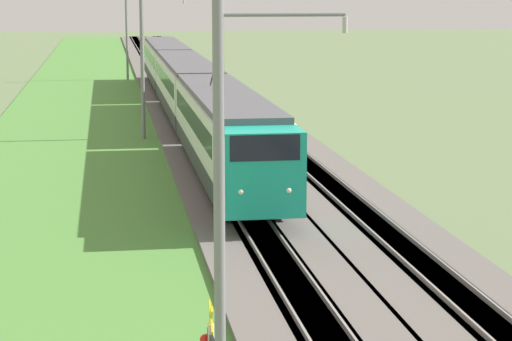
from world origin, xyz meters
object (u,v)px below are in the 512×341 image
(catenary_mast_near, at_px, (222,198))
(catenary_mast_mid, at_px, (143,59))
(catenary_mast_far, at_px, (127,30))
(passenger_train, at_px, (186,86))

(catenary_mast_near, height_order, catenary_mast_mid, catenary_mast_mid)
(catenary_mast_near, xyz_separation_m, catenary_mast_far, (76.99, 0.00, 0.17))
(catenary_mast_mid, height_order, catenary_mast_far, catenary_mast_far)
(catenary_mast_mid, relative_size, catenary_mast_far, 0.97)
(catenary_mast_near, height_order, catenary_mast_far, catenary_mast_far)
(catenary_mast_near, relative_size, catenary_mast_mid, 1.00)
(passenger_train, relative_size, catenary_mast_mid, 7.06)
(passenger_train, distance_m, catenary_mast_far, 31.76)
(catenary_mast_far, bearing_deg, passenger_train, -174.58)
(passenger_train, xyz_separation_m, catenary_mast_far, (31.53, 2.99, 2.34))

